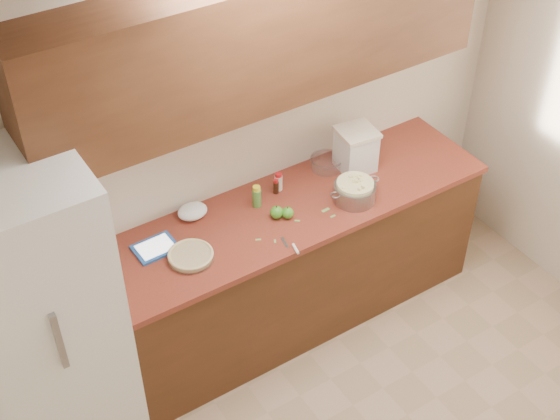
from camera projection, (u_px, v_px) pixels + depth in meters
room_shell at (467, 333)px, 3.29m from camera, size 3.60×3.60×3.60m
counter_run at (279, 268)px, 4.78m from camera, size 2.64×0.68×0.92m
upper_cabinets at (263, 39)px, 3.92m from camera, size 2.60×0.34×0.70m
fridge at (40, 319)px, 3.88m from camera, size 0.70×0.70×1.80m
pie at (191, 256)px, 4.17m from camera, size 0.26×0.26×0.04m
colander at (355, 191)px, 4.53m from camera, size 0.34×0.25×0.13m
flour_canister at (356, 149)px, 4.72m from camera, size 0.25×0.25×0.27m
tablet at (155, 248)px, 4.24m from camera, size 0.24×0.18×0.02m
paring_knife at (294, 248)px, 4.24m from camera, size 0.05×0.17×0.02m
lemon_bottle at (257, 197)px, 4.48m from camera, size 0.05×0.05×0.14m
cinnamon_shaker at (278, 182)px, 4.61m from camera, size 0.05×0.05×0.12m
vanilla_bottle at (276, 187)px, 4.59m from camera, size 0.03×0.03×0.10m
mixing_bowl at (326, 162)px, 4.78m from camera, size 0.20×0.20×0.08m
paper_towel at (193, 211)px, 4.43m from camera, size 0.21×0.18×0.07m
apple_left at (277, 212)px, 4.42m from camera, size 0.08×0.08×0.09m
apple_center at (288, 213)px, 4.42m from camera, size 0.07×0.07×0.08m
peel_a at (326, 210)px, 4.49m from camera, size 0.05×0.02×0.00m
peel_b at (275, 241)px, 4.29m from camera, size 0.02×0.03×0.00m
peel_c at (333, 216)px, 4.45m from camera, size 0.03×0.01×0.00m
peel_d at (297, 221)px, 4.42m from camera, size 0.03×0.03×0.00m
peel_e at (258, 240)px, 4.30m from camera, size 0.03×0.02×0.00m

